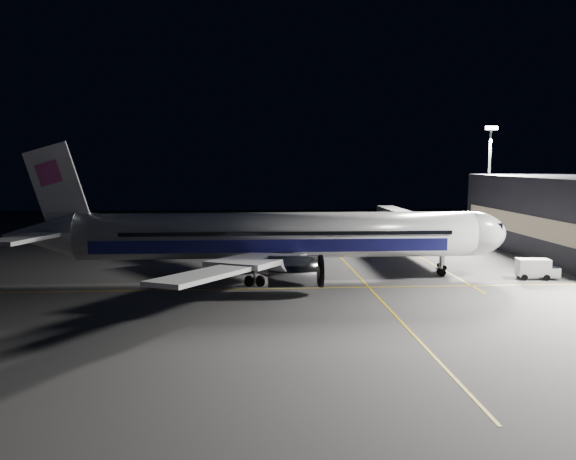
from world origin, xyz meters
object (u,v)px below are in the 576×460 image
(baggage_tug, at_px, (285,257))
(safety_cone_a, at_px, (321,266))
(jet_bridge, at_px, (413,224))
(safety_cone_c, at_px, (230,260))
(floodlight_mast_north, at_px, (489,172))
(service_truck, at_px, (537,268))
(airliner, at_px, (270,236))
(safety_cone_b, at_px, (323,269))

(baggage_tug, xyz_separation_m, safety_cone_a, (4.62, -4.00, -0.64))
(jet_bridge, bearing_deg, safety_cone_c, -167.80)
(floodlight_mast_north, distance_m, safety_cone_c, 52.05)
(safety_cone_a, distance_m, safety_cone_c, 13.70)
(service_truck, height_order, safety_cone_c, service_truck)
(floodlight_mast_north, bearing_deg, safety_cone_a, -142.85)
(airliner, xyz_separation_m, floodlight_mast_north, (41.08, 31.99, 7.21))
(jet_bridge, distance_m, safety_cone_a, 20.36)
(jet_bridge, xyz_separation_m, floodlight_mast_north, (18.00, 13.93, 7.79))
(safety_cone_c, bearing_deg, baggage_tug, -12.04)
(airliner, height_order, baggage_tug, airliner)
(floodlight_mast_north, bearing_deg, airliner, -142.09)
(baggage_tug, xyz_separation_m, safety_cone_b, (4.62, -6.23, -0.62))
(safety_cone_b, xyz_separation_m, safety_cone_c, (-12.47, 7.90, -0.02))
(airliner, bearing_deg, safety_cone_c, 114.36)
(jet_bridge, relative_size, floodlight_mast_north, 1.66)
(jet_bridge, bearing_deg, safety_cone_b, -138.70)
(floodlight_mast_north, distance_m, baggage_tug, 45.79)
(airliner, distance_m, safety_cone_c, 13.96)
(service_truck, xyz_separation_m, safety_cone_b, (-25.36, 6.85, -1.06))
(safety_cone_a, bearing_deg, jet_bridge, 36.48)
(jet_bridge, height_order, service_truck, jet_bridge)
(jet_bridge, bearing_deg, floodlight_mast_north, 37.74)
(jet_bridge, distance_m, floodlight_mast_north, 24.06)
(safety_cone_a, relative_size, safety_cone_c, 1.00)
(floodlight_mast_north, relative_size, safety_cone_a, 40.20)
(jet_bridge, bearing_deg, service_truck, -65.88)
(airliner, bearing_deg, service_truck, -5.03)
(floodlight_mast_north, xyz_separation_m, service_truck, (-8.64, -34.84, -11.04))
(jet_bridge, distance_m, safety_cone_c, 29.44)
(service_truck, height_order, safety_cone_a, service_truck)
(safety_cone_c, bearing_deg, service_truck, -21.31)
(airliner, bearing_deg, jet_bridge, 38.04)
(safety_cone_b, bearing_deg, airliner, -150.52)
(service_truck, bearing_deg, safety_cone_c, 165.23)
(safety_cone_a, xyz_separation_m, safety_cone_b, (0.00, -2.22, 0.02))
(baggage_tug, distance_m, safety_cone_b, 7.78)
(safety_cone_a, bearing_deg, service_truck, -19.69)
(jet_bridge, xyz_separation_m, safety_cone_b, (-16.00, -14.06, -4.31))
(safety_cone_a, relative_size, safety_cone_b, 0.93)
(safety_cone_b, bearing_deg, safety_cone_c, 147.63)
(airliner, distance_m, service_truck, 32.79)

